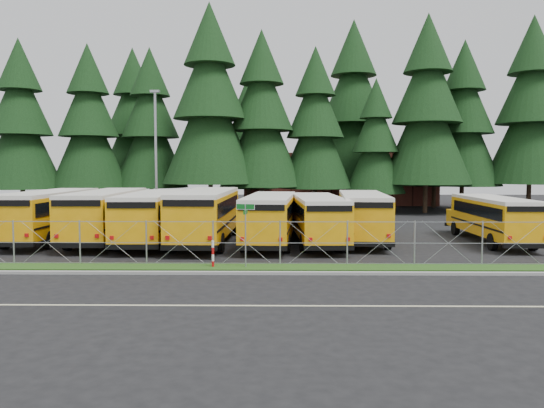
# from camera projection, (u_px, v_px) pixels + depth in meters

# --- Properties ---
(ground) EXTENTS (120.00, 120.00, 0.00)m
(ground) POSITION_uv_depth(u_px,v_px,m) (301.00, 261.00, 24.72)
(ground) COLOR black
(ground) RESTS_ON ground
(curb) EXTENTS (50.00, 0.25, 0.12)m
(curb) POSITION_uv_depth(u_px,v_px,m) (305.00, 273.00, 21.62)
(curb) COLOR gray
(curb) RESTS_ON ground
(grass_verge) EXTENTS (50.00, 1.40, 0.06)m
(grass_verge) POSITION_uv_depth(u_px,v_px,m) (303.00, 267.00, 23.02)
(grass_verge) COLOR #1D4614
(grass_verge) RESTS_ON ground
(road_lane_line) EXTENTS (50.00, 0.12, 0.01)m
(road_lane_line) POSITION_uv_depth(u_px,v_px,m) (312.00, 306.00, 16.74)
(road_lane_line) COLOR beige
(road_lane_line) RESTS_ON ground
(chainlink_fence) EXTENTS (44.00, 0.10, 2.00)m
(chainlink_fence) POSITION_uv_depth(u_px,v_px,m) (302.00, 243.00, 23.65)
(chainlink_fence) COLOR #9A9CA2
(chainlink_fence) RESTS_ON ground
(brick_building) EXTENTS (22.00, 10.00, 6.00)m
(brick_building) POSITION_uv_depth(u_px,v_px,m) (337.00, 178.00, 64.33)
(brick_building) COLOR brown
(brick_building) RESTS_ON ground
(bus_0) EXTENTS (2.69, 11.36, 2.98)m
(bus_0) POSITION_uv_depth(u_px,v_px,m) (52.00, 216.00, 31.37)
(bus_0) COLOR orange
(bus_0) RESTS_ON ground
(bus_1) EXTENTS (3.05, 11.53, 3.00)m
(bus_1) POSITION_uv_depth(u_px,v_px,m) (108.00, 216.00, 31.05)
(bus_1) COLOR orange
(bus_1) RESTS_ON ground
(bus_2) EXTENTS (3.02, 11.26, 2.93)m
(bus_2) POSITION_uv_depth(u_px,v_px,m) (153.00, 218.00, 30.50)
(bus_2) COLOR orange
(bus_2) RESTS_ON ground
(bus_3) EXTENTS (3.06, 11.79, 3.07)m
(bus_3) POSITION_uv_depth(u_px,v_px,m) (207.00, 217.00, 30.27)
(bus_3) COLOR orange
(bus_3) RESTS_ON ground
(bus_4) EXTENTS (3.31, 10.89, 2.81)m
(bus_4) POSITION_uv_depth(u_px,v_px,m) (271.00, 220.00, 30.06)
(bus_4) COLOR orange
(bus_4) RESTS_ON ground
(bus_5) EXTENTS (2.96, 10.61, 2.75)m
(bus_5) POSITION_uv_depth(u_px,v_px,m) (317.00, 220.00, 30.07)
(bus_5) COLOR orange
(bus_5) RESTS_ON ground
(bus_6) EXTENTS (3.43, 11.05, 2.85)m
(bus_6) POSITION_uv_depth(u_px,v_px,m) (362.00, 217.00, 31.32)
(bus_6) COLOR orange
(bus_6) RESTS_ON ground
(bus_east) EXTENTS (2.59, 10.18, 2.66)m
(bus_east) POSITION_uv_depth(u_px,v_px,m) (492.00, 220.00, 30.66)
(bus_east) COLOR orange
(bus_east) RESTS_ON ground
(street_sign) EXTENTS (0.82, 0.54, 2.81)m
(street_sign) POSITION_uv_depth(u_px,v_px,m) (245.00, 221.00, 22.92)
(street_sign) COLOR #9A9CA2
(street_sign) RESTS_ON ground
(striped_bollard) EXTENTS (0.11, 0.11, 1.20)m
(striped_bollard) POSITION_uv_depth(u_px,v_px,m) (213.00, 254.00, 23.02)
(striped_bollard) COLOR #B20C0C
(striped_bollard) RESTS_ON ground
(light_standard) EXTENTS (0.70, 0.35, 10.14)m
(light_standard) POSITION_uv_depth(u_px,v_px,m) (156.00, 152.00, 39.99)
(light_standard) COLOR #9A9CA2
(light_standard) RESTS_ON ground
(conifer_0) EXTENTS (7.33, 7.33, 16.21)m
(conifer_0) POSITION_uv_depth(u_px,v_px,m) (21.00, 127.00, 48.89)
(conifer_0) COLOR black
(conifer_0) RESTS_ON ground
(conifer_1) EXTENTS (7.27, 7.27, 16.09)m
(conifer_1) POSITION_uv_depth(u_px,v_px,m) (89.00, 129.00, 50.46)
(conifer_1) COLOR black
(conifer_1) RESTS_ON ground
(conifer_2) EXTENTS (7.28, 7.28, 16.09)m
(conifer_2) POSITION_uv_depth(u_px,v_px,m) (151.00, 130.00, 52.16)
(conifer_2) COLOR black
(conifer_2) RESTS_ON ground
(conifer_3) EXTENTS (8.80, 8.80, 19.46)m
(conifer_3) POSITION_uv_depth(u_px,v_px,m) (210.00, 109.00, 48.85)
(conifer_3) COLOR black
(conifer_3) RESTS_ON ground
(conifer_4) EXTENTS (7.82, 7.82, 17.28)m
(conifer_4) POSITION_uv_depth(u_px,v_px,m) (262.00, 122.00, 50.07)
(conifer_4) COLOR black
(conifer_4) RESTS_ON ground
(conifer_5) EXTENTS (7.20, 7.20, 15.93)m
(conifer_5) POSITION_uv_depth(u_px,v_px,m) (315.00, 130.00, 50.97)
(conifer_5) COLOR black
(conifer_5) RESTS_ON ground
(conifer_6) EXTENTS (5.79, 5.79, 12.80)m
(conifer_6) POSITION_uv_depth(u_px,v_px,m) (375.00, 146.00, 50.52)
(conifer_6) COLOR black
(conifer_6) RESTS_ON ground
(conifer_7) EXTENTS (8.52, 8.52, 18.85)m
(conifer_7) POSITION_uv_depth(u_px,v_px,m) (427.00, 114.00, 50.23)
(conifer_7) COLOR black
(conifer_7) RESTS_ON ground
(conifer_8) EXTENTS (7.68, 7.68, 16.99)m
(conifer_8) POSITION_uv_depth(u_px,v_px,m) (463.00, 126.00, 52.81)
(conifer_8) COLOR black
(conifer_8) RESTS_ON ground
(conifer_9) EXTENTS (8.56, 8.56, 18.93)m
(conifer_9) POSITION_uv_depth(u_px,v_px,m) (531.00, 114.00, 51.06)
(conifer_9) COLOR black
(conifer_9) RESTS_ON ground
(conifer_10) EXTENTS (7.80, 7.80, 17.26)m
(conifer_10) POSITION_uv_depth(u_px,v_px,m) (134.00, 128.00, 57.55)
(conifer_10) COLOR black
(conifer_10) RESTS_ON ground
(conifer_11) EXTENTS (6.44, 6.44, 14.23)m
(conifer_11) POSITION_uv_depth(u_px,v_px,m) (249.00, 142.00, 56.95)
(conifer_11) COLOR black
(conifer_11) RESTS_ON ground
(conifer_12) EXTENTS (8.99, 8.99, 19.89)m
(conifer_12) POSITION_uv_depth(u_px,v_px,m) (353.00, 115.00, 56.20)
(conifer_12) COLOR black
(conifer_12) RESTS_ON ground
(conifer_13) EXTENTS (7.29, 7.29, 16.12)m
(conifer_13) POSITION_uv_depth(u_px,v_px,m) (435.00, 133.00, 56.93)
(conifer_13) COLOR black
(conifer_13) RESTS_ON ground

